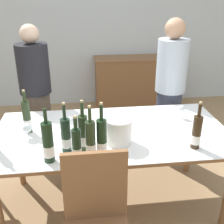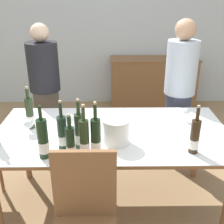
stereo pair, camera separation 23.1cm
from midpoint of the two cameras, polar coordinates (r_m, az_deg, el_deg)
The scene contains 20 objects.
ground_plane at distance 2.84m, azimuth 2.45°, elevation -18.02°, with size 12.00×12.00×0.00m, color #A37F56.
back_wall at distance 4.82m, azimuth 1.02°, elevation 18.00°, with size 8.00×0.10×2.80m.
sideboard_cabinet at distance 4.82m, azimuth 9.69°, elevation 5.80°, with size 1.44×0.46×0.85m.
dining_table at distance 2.42m, azimuth 2.74°, elevation -5.38°, with size 1.99×1.02×0.78m.
ice_bucket at distance 2.17m, azimuth 3.89°, elevation -3.84°, with size 0.22×0.22×0.21m.
wine_bottle_0 at distance 2.46m, azimuth -13.82°, elevation -0.39°, with size 0.07×0.07×0.38m.
wine_bottle_1 at distance 1.97m, azimuth -2.28°, elevation -5.83°, with size 0.07×0.07×0.41m.
wine_bottle_3 at distance 2.01m, azimuth -10.65°, elevation -5.70°, with size 0.08×0.08×0.40m.
wine_bottle_4 at distance 2.16m, azimuth 19.43°, elevation -4.95°, with size 0.07×0.07×0.38m.
wine_bottle_5 at distance 1.99m, azimuth 0.03°, elevation -5.57°, with size 0.07×0.07×0.42m.
wine_bottle_6 at distance 1.98m, azimuth -5.13°, elevation -6.51°, with size 0.07×0.07×0.35m.
wine_bottle_7 at distance 2.10m, azimuth -6.96°, elevation -4.43°, with size 0.07×0.07×0.39m.
wine_bottle_8 at distance 2.10m, azimuth -3.51°, elevation -4.13°, with size 0.07×0.07×0.40m.
wine_glass_0 at distance 2.19m, azimuth -5.12°, elevation -4.04°, with size 0.08×0.08×0.14m.
wine_glass_1 at distance 2.65m, azimuth 17.20°, elevation -0.13°, with size 0.07×0.07×0.13m.
wine_glass_2 at distance 2.40m, azimuth -5.55°, elevation -1.59°, with size 0.08×0.08×0.13m.
wine_glass_3 at distance 2.38m, azimuth -13.98°, elevation -2.54°, with size 0.08×0.08×0.13m.
chair_near_front at distance 1.92m, azimuth -2.00°, elevation -20.43°, with size 0.42×0.42×0.98m.
person_host at distance 3.17m, azimuth -11.22°, elevation 2.95°, with size 0.33×0.33×1.58m.
person_guest_left at distance 3.18m, azimuth 15.46°, elevation 3.15°, with size 0.33×0.33×1.63m.
Camera 2 is at (-0.03, -2.12, 1.90)m, focal length 45.00 mm.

